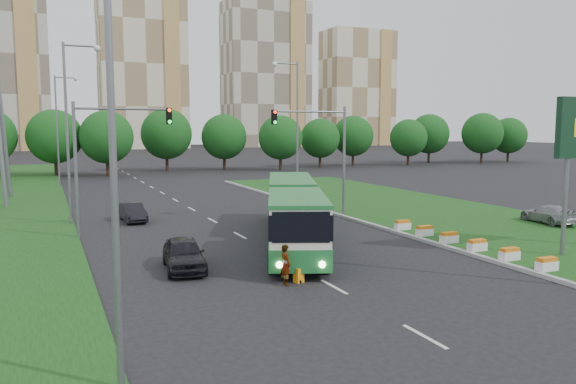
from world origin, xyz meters
name	(u,v)px	position (x,y,z in m)	size (l,w,h in m)	color
ground	(330,251)	(0.00, 0.00, 0.00)	(360.00, 360.00, 0.00)	black
grass_median	(433,213)	(13.00, 8.00, 0.07)	(14.00, 60.00, 0.15)	#153F12
median_kerb	(353,219)	(6.05, 8.00, 0.09)	(0.30, 60.00, 0.18)	#9B9B9B
lane_markings	(186,206)	(-3.00, 20.00, 0.00)	(0.20, 100.00, 0.01)	beige
flower_planters	(463,241)	(6.70, -2.50, 0.45)	(1.10, 11.50, 0.60)	white
traffic_mast_median	(324,144)	(4.78, 10.00, 5.35)	(5.76, 0.32, 8.00)	slate
traffic_mast_left	(104,147)	(-10.38, 9.00, 5.35)	(5.76, 0.32, 8.00)	slate
street_lamps	(219,135)	(-3.00, 10.00, 6.00)	(36.00, 60.00, 12.00)	slate
tree_line	(217,141)	(10.00, 55.00, 4.50)	(120.00, 8.00, 9.00)	#124415
apartment_tower_ceast	(142,65)	(15.00, 150.00, 25.00)	(25.00, 15.00, 50.00)	beige
apartment_tower_east	(266,75)	(55.00, 150.00, 23.50)	(27.00, 15.00, 47.00)	beige
midrise_east	(357,89)	(90.00, 150.00, 20.00)	(24.00, 14.00, 40.00)	beige
articulated_bus	(288,211)	(-1.06, 3.17, 1.76)	(2.71, 17.42, 2.87)	silver
car_left_near	(184,254)	(-8.00, -0.76, 0.74)	(1.75, 4.34, 1.48)	black
car_left_far	(133,212)	(-8.20, 13.79, 0.64)	(1.36, 3.89, 1.28)	black
car_median	(548,214)	(17.05, 1.13, 0.76)	(1.71, 4.20, 1.22)	gray
pedestrian	(286,265)	(-4.71, -4.96, 0.86)	(0.62, 0.41, 1.71)	gray
shopping_trolley	(299,275)	(-4.05, -4.83, 0.32)	(0.37, 0.39, 0.64)	orange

